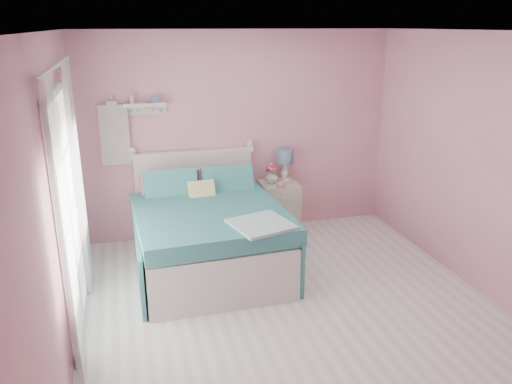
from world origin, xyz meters
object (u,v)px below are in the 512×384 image
table_lamp (285,158)px  teacup (281,184)px  vase (272,177)px  nightstand (279,208)px  bed (208,234)px

table_lamp → teacup: size_ratio=4.23×
vase → table_lamp: bearing=24.4°
table_lamp → nightstand: bearing=-136.3°
nightstand → vase: vase is taller
nightstand → teacup: teacup is taller
table_lamp → teacup: bearing=-118.3°
table_lamp → teacup: 0.41m
bed → nightstand: bearing=32.1°
nightstand → table_lamp: bearing=43.7°
nightstand → table_lamp: (0.11, 0.11, 0.64)m
vase → teacup: (0.06, -0.18, -0.05)m
nightstand → bed: bearing=-145.4°
vase → nightstand: bearing=-8.4°
table_lamp → bed: bearing=-144.4°
nightstand → table_lamp: table_lamp is taller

